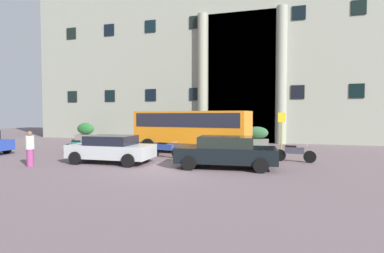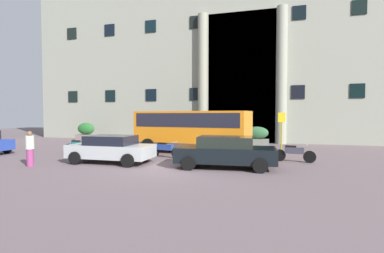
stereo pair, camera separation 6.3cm
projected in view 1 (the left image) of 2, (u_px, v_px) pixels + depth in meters
name	position (u px, v px, depth m)	size (l,w,h in m)	color
ground_plane	(166.00, 170.00, 12.47)	(80.00, 64.00, 0.12)	#66575B
office_building_facade	(227.00, 44.00, 28.89)	(37.57, 9.69, 19.16)	gray
orange_minibus	(193.00, 128.00, 17.78)	(7.27, 3.43, 2.59)	orange
bus_stop_sign	(282.00, 128.00, 17.70)	(0.44, 0.08, 2.51)	#9D9613
hedge_planter_entrance_left	(257.00, 137.00, 21.37)	(1.77, 0.72, 1.48)	slate
hedge_planter_entrance_right	(176.00, 135.00, 23.04)	(1.69, 0.84, 1.51)	gray
hedge_planter_west	(86.00, 132.00, 25.96)	(1.73, 0.87, 1.64)	gray
parked_compact_extra	(226.00, 152.00, 12.69)	(4.50, 2.31, 1.40)	black
parked_estate_mid	(111.00, 149.00, 14.00)	(4.09, 2.04, 1.35)	#AFB5B5
motorcycle_far_end	(78.00, 146.00, 17.14)	(2.05, 0.55, 0.89)	black
scooter_by_planter	(294.00, 153.00, 14.28)	(2.02, 0.58, 0.89)	black
motorcycle_near_kerb	(165.00, 149.00, 15.74)	(2.04, 0.70, 0.89)	black
pedestrian_child_trailing	(30.00, 149.00, 12.99)	(0.36, 0.36, 1.62)	#933670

